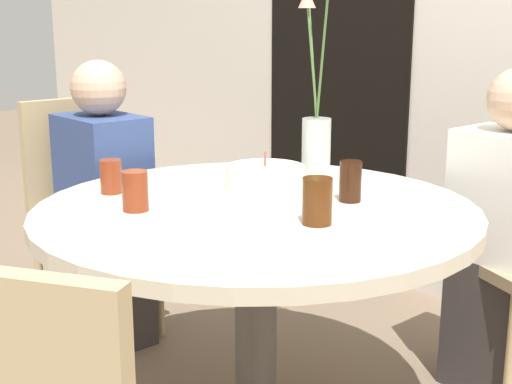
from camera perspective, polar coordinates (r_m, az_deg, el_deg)
The scene contains 12 objects.
doorway_panel at distance 3.52m, azimuth 6.34°, elevation 10.41°, with size 0.90×0.01×2.05m.
dining_table at distance 2.02m, azimuth -0.00°, elevation -4.59°, with size 1.24×1.24×0.72m.
chair_far_back at distance 2.87m, azimuth -13.52°, elevation -0.83°, with size 0.40×0.40×0.92m.
birthday_cake at distance 2.17m, azimuth 0.73°, elevation 1.17°, with size 0.24×0.24×0.12m.
flower_vase at distance 2.31m, azimuth 4.77°, elevation 5.98°, with size 0.29×0.18×0.74m.
side_plate at distance 2.29m, azimuth -6.58°, elevation 0.92°, with size 0.21×0.21×0.01m.
drink_glass_0 at distance 2.16m, azimuth -11.53°, elevation 1.22°, with size 0.06×0.06×0.10m.
drink_glass_1 at distance 1.80m, azimuth 4.88°, elevation -0.74°, with size 0.08×0.08×0.12m.
drink_glass_2 at distance 2.04m, azimuth 7.56°, elevation 0.85°, with size 0.06×0.06×0.12m.
drink_glass_3 at distance 1.95m, azimuth -9.65°, elevation 0.09°, with size 0.07×0.07×0.11m.
person_woman at distance 2.46m, azimuth 19.44°, elevation -4.05°, with size 0.34×0.24×1.08m.
person_boy at distance 2.73m, azimuth -11.95°, elevation -1.79°, with size 0.34×0.24×1.08m.
Camera 1 is at (1.45, -1.26, 1.23)m, focal length 50.00 mm.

